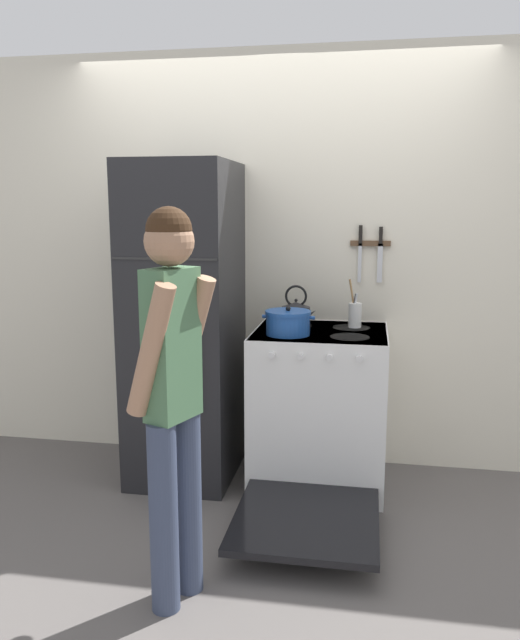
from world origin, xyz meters
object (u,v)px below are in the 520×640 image
dutch_oven_pot (288,322)px  person (173,386)px  tea_kettle (296,313)px  utensil_jar (355,314)px  stove_range (319,410)px  refrigerator (185,323)px

dutch_oven_pot → person: bearing=-105.7°
tea_kettle → utensil_jar: 0.35m
dutch_oven_pot → utensil_jar: utensil_jar is taller
tea_kettle → utensil_jar: utensil_jar is taller
tea_kettle → dutch_oven_pot: bearing=-92.8°
utensil_jar → dutch_oven_pot: bearing=-142.4°
stove_range → dutch_oven_pot: dutch_oven_pot is taller
dutch_oven_pot → person: size_ratio=0.18×
dutch_oven_pot → tea_kettle: 0.27m
stove_range → tea_kettle: size_ratio=5.78×
refrigerator → stove_range: size_ratio=1.33×
refrigerator → dutch_oven_pot: refrigerator is taller
stove_range → person: 1.38m
stove_range → dutch_oven_pot: bearing=-150.5°
refrigerator → dutch_oven_pot: bearing=-10.9°
stove_range → tea_kettle: (-0.16, 0.17, 0.54)m
utensil_jar → refrigerator: bearing=-171.1°
refrigerator → dutch_oven_pot: size_ratio=6.31×
refrigerator → stove_range: (0.80, -0.02, -0.48)m
refrigerator → dutch_oven_pot: 0.64m
utensil_jar → person: 1.54m
utensil_jar → stove_range: bearing=-136.4°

